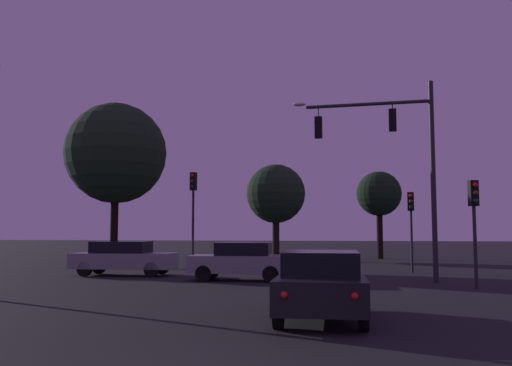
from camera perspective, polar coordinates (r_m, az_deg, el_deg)
name	(u,v)px	position (r m, az deg, el deg)	size (l,w,h in m)	color
ground_plane	(309,267)	(30.53, 5.55, -8.75)	(168.00, 168.00, 0.00)	black
traffic_signal_mast_arm	(395,149)	(22.40, 14.32, 3.51)	(5.63, 0.66, 7.90)	#232326
traffic_light_corner_left	(193,202)	(27.13, -6.62, -1.94)	(0.34, 0.38, 4.89)	#232326
traffic_light_corner_right	(411,215)	(27.22, 15.94, -3.25)	(0.31, 0.36, 3.85)	#232326
traffic_light_median	(474,211)	(20.35, 21.91, -2.74)	(0.35, 0.38, 3.74)	#232326
car_nearside_lane	(322,284)	(12.42, 6.89, -10.45)	(1.96, 4.09, 1.52)	black
car_crossing_left	(241,260)	(22.08, -1.58, -8.12)	(4.12, 1.92, 1.52)	gray
car_crossing_right	(124,257)	(25.22, -13.71, -7.60)	(4.70, 2.01, 1.52)	gray
tree_behind_sign	(379,194)	(40.53, 12.78, -1.17)	(3.25, 3.25, 6.33)	black
tree_left_far	(276,194)	(38.54, 2.09, -1.17)	(4.17, 4.17, 6.71)	black
tree_center_horizon	(116,154)	(32.52, -14.48, 3.01)	(5.81, 5.81, 9.38)	black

